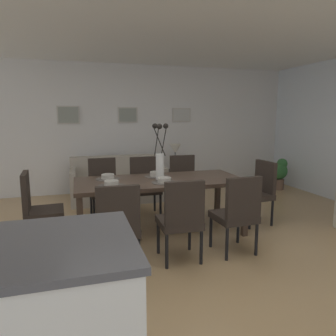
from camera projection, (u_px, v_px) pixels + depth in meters
The scene contains 29 objects.
ground_plane at pixel (170, 252), 3.66m from camera, with size 9.00×9.00×0.00m, color tan.
back_wall_panel at pixel (125, 129), 6.51m from camera, with size 9.00×0.10×2.60m, color silver.
ceiling_panel at pixel (160, 22), 3.60m from camera, with size 9.00×7.20×0.08m, color white.
dining_table at pixel (160, 184), 4.15m from camera, with size 2.20×0.95×0.74m.
dining_chair_near_left at pixel (117, 223), 3.12m from camera, with size 0.45×0.45×0.92m.
dining_chair_near_right at pixel (104, 185), 4.82m from camera, with size 0.47×0.47×0.92m.
dining_chair_far_left at pixel (181, 217), 3.33m from camera, with size 0.45×0.45×0.92m.
dining_chair_far_right at pixel (145, 183), 4.98m from camera, with size 0.44×0.44×0.92m.
dining_chair_mid_left at pixel (238, 211), 3.53m from camera, with size 0.46×0.46×0.92m.
dining_chair_mid_right at pixel (184, 181), 5.17m from camera, with size 0.45×0.45×0.92m.
dining_chair_head_west at pixel (37, 206), 3.73m from camera, with size 0.46×0.46×0.92m.
dining_chair_head_east at pixel (258, 189), 4.58m from camera, with size 0.47×0.47×0.92m.
centerpiece_vase at pixel (160, 158), 4.09m from camera, with size 0.21×0.23×0.73m.
placemat_near_left at pixel (112, 186), 3.75m from camera, with size 0.32×0.32×0.01m, color #4C4742.
bowl_near_left at pixel (111, 183), 3.74m from camera, with size 0.17×0.17×0.07m.
placemat_near_right at pixel (108, 179), 4.16m from camera, with size 0.32×0.32×0.01m, color #4C4742.
bowl_near_right at pixel (108, 176), 4.15m from camera, with size 0.17×0.17×0.07m.
placemat_far_left at pixel (164, 182), 3.93m from camera, with size 0.32×0.32×0.01m, color #4C4742.
bowl_far_left at pixel (164, 180), 3.93m from camera, with size 0.17×0.17×0.07m.
placemat_far_right at pixel (156, 176), 4.34m from camera, with size 0.32×0.32×0.01m, color #4C4742.
bowl_far_right at pixel (156, 174), 4.33m from camera, with size 0.17×0.17×0.07m.
sofa at pixel (118, 185), 5.93m from camera, with size 1.73×0.84×0.80m.
side_table at pixel (175, 183), 6.16m from camera, with size 0.36×0.36×0.52m, color black.
table_lamp at pixel (175, 151), 6.05m from camera, with size 0.22×0.22×0.51m.
kitchen_island at pixel (1, 330), 1.65m from camera, with size 1.43×0.85×0.92m.
framed_picture_left at pixel (68, 115), 6.09m from camera, with size 0.43×0.03×0.35m.
framed_picture_center at pixel (128, 115), 6.41m from camera, with size 0.40×0.03×0.32m.
framed_picture_right at pixel (181, 115), 6.74m from camera, with size 0.41×0.03×0.29m.
potted_plant at pixel (279, 172), 6.71m from camera, with size 0.36×0.36×0.67m.
Camera 1 is at (-1.00, -3.29, 1.58)m, focal length 33.45 mm.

